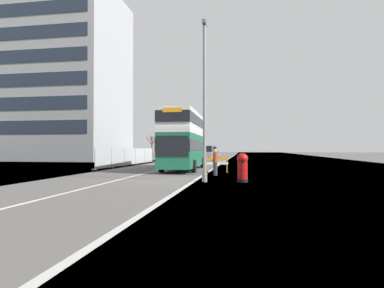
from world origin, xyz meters
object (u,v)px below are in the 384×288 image
object	(u,v)px
car_oncoming_near	(206,155)
car_receding_mid	(177,153)
pedestrian_at_kerb	(215,162)
double_decker_bus	(185,140)
lamppost_foreground	(205,106)
roadworks_barrier	(217,163)
red_pillar_postbox	(243,166)
car_receding_far	(212,153)

from	to	relation	value
car_oncoming_near	car_receding_mid	bearing A→B (deg)	131.07
pedestrian_at_kerb	double_decker_bus	bearing A→B (deg)	119.89
lamppost_foreground	car_receding_mid	size ratio (longest dim) A/B	2.28
lamppost_foreground	roadworks_barrier	size ratio (longest dim) A/B	5.30
red_pillar_postbox	car_oncoming_near	world-z (taller)	car_oncoming_near
double_decker_bus	car_oncoming_near	bearing A→B (deg)	89.59
double_decker_bus	car_oncoming_near	distance (m)	14.91
lamppost_foreground	car_oncoming_near	world-z (taller)	lamppost_foreground
roadworks_barrier	car_receding_far	distance (m)	30.82
car_oncoming_near	car_receding_far	distance (m)	12.67
roadworks_barrier	car_receding_mid	size ratio (longest dim) A/B	0.43
lamppost_foreground	car_receding_far	size ratio (longest dim) A/B	2.12
red_pillar_postbox	roadworks_barrier	distance (m)	6.80
double_decker_bus	car_receding_mid	size ratio (longest dim) A/B	2.79
roadworks_barrier	car_oncoming_near	world-z (taller)	car_oncoming_near
red_pillar_postbox	car_receding_far	bearing A→B (deg)	98.51
lamppost_foreground	pedestrian_at_kerb	world-z (taller)	lamppost_foreground
double_decker_bus	red_pillar_postbox	bearing A→B (deg)	-62.17
lamppost_foreground	pedestrian_at_kerb	distance (m)	5.41
red_pillar_postbox	pedestrian_at_kerb	world-z (taller)	pedestrian_at_kerb
car_receding_far	pedestrian_at_kerb	world-z (taller)	car_receding_far
red_pillar_postbox	car_oncoming_near	distance (m)	24.96
roadworks_barrier	lamppost_foreground	bearing A→B (deg)	-91.13
car_receding_mid	pedestrian_at_kerb	size ratio (longest dim) A/B	2.18
roadworks_barrier	car_receding_far	world-z (taller)	car_receding_far
double_decker_bus	pedestrian_at_kerb	bearing A→B (deg)	-60.11
roadworks_barrier	pedestrian_at_kerb	xyz separation A→B (m)	(0.07, -2.46, 0.19)
roadworks_barrier	red_pillar_postbox	bearing A→B (deg)	-73.33
car_oncoming_near	car_receding_mid	world-z (taller)	car_receding_mid
lamppost_foreground	car_oncoming_near	size ratio (longest dim) A/B	1.96
red_pillar_postbox	car_receding_mid	xyz separation A→B (m)	(-10.25, 30.51, 0.20)
car_oncoming_near	roadworks_barrier	bearing A→B (deg)	-80.43
car_receding_far	car_receding_mid	bearing A→B (deg)	-125.39
lamppost_foreground	car_receding_mid	distance (m)	31.93
lamppost_foreground	red_pillar_postbox	xyz separation A→B (m)	(2.08, 0.20, -3.37)
roadworks_barrier	car_receding_mid	bearing A→B (deg)	109.08
car_receding_mid	car_receding_far	distance (m)	8.10
lamppost_foreground	roadworks_barrier	world-z (taller)	lamppost_foreground
lamppost_foreground	red_pillar_postbox	distance (m)	3.97
lamppost_foreground	roadworks_barrier	distance (m)	7.58
lamppost_foreground	red_pillar_postbox	world-z (taller)	lamppost_foreground
lamppost_foreground	double_decker_bus	bearing A→B (deg)	106.98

